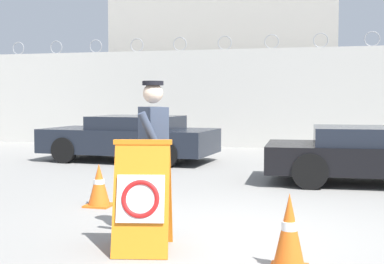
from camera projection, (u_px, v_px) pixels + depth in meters
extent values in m
plane|color=gray|center=(230.00, 234.00, 6.37)|extent=(90.00, 90.00, 0.00)
cube|color=beige|center=(295.00, 98.00, 17.02)|extent=(36.00, 0.30, 3.20)
torus|color=gray|center=(18.00, 48.00, 19.43)|extent=(0.47, 0.03, 0.47)
torus|color=gray|center=(56.00, 47.00, 19.05)|extent=(0.47, 0.03, 0.47)
torus|color=gray|center=(96.00, 46.00, 18.66)|extent=(0.47, 0.03, 0.47)
torus|color=gray|center=(137.00, 45.00, 18.27)|extent=(0.47, 0.03, 0.47)
torus|color=gray|center=(180.00, 44.00, 17.88)|extent=(0.47, 0.03, 0.47)
torus|color=gray|center=(225.00, 43.00, 17.49)|extent=(0.47, 0.03, 0.47)
torus|color=gray|center=(272.00, 42.00, 17.10)|extent=(0.47, 0.03, 0.47)
torus|color=gray|center=(321.00, 40.00, 16.71)|extent=(0.47, 0.03, 0.47)
torus|color=gray|center=(372.00, 39.00, 16.33)|extent=(0.47, 0.03, 0.47)
cube|color=#B2ADA3|center=(233.00, 66.00, 22.77)|extent=(8.59, 6.52, 5.98)
cube|color=orange|center=(141.00, 200.00, 5.49)|extent=(0.64, 0.49, 1.15)
cube|color=orange|center=(145.00, 194.00, 5.83)|extent=(0.64, 0.49, 1.15)
cube|color=orange|center=(143.00, 142.00, 5.62)|extent=(0.62, 0.19, 0.05)
cube|color=white|center=(141.00, 199.00, 5.46)|extent=(0.51, 0.26, 0.48)
torus|color=red|center=(140.00, 199.00, 5.44)|extent=(0.42, 0.24, 0.39)
cylinder|color=#232838|center=(151.00, 199.00, 6.28)|extent=(0.15, 0.15, 0.86)
cylinder|color=#232838|center=(156.00, 202.00, 6.11)|extent=(0.15, 0.15, 0.86)
cube|color=#384256|center=(153.00, 136.00, 6.15)|extent=(0.45, 0.49, 0.66)
sphere|color=beige|center=(153.00, 93.00, 6.11)|extent=(0.23, 0.23, 0.23)
cylinder|color=#384256|center=(145.00, 133.00, 6.39)|extent=(0.09, 0.09, 0.63)
cylinder|color=#384256|center=(153.00, 139.00, 5.86)|extent=(0.33, 0.29, 0.61)
cylinder|color=black|center=(153.00, 83.00, 6.11)|extent=(0.24, 0.24, 0.05)
cube|color=orange|center=(99.00, 205.00, 7.99)|extent=(0.38, 0.38, 0.03)
cone|color=orange|center=(99.00, 184.00, 7.97)|extent=(0.33, 0.33, 0.61)
cylinder|color=white|center=(99.00, 182.00, 7.97)|extent=(0.16, 0.16, 0.09)
cone|color=orange|center=(289.00, 230.00, 5.00)|extent=(0.30, 0.30, 0.70)
cylinder|color=white|center=(289.00, 227.00, 5.00)|extent=(0.15, 0.15, 0.10)
cylinder|color=black|center=(64.00, 150.00, 13.24)|extent=(0.65, 0.24, 0.64)
cylinder|color=black|center=(99.00, 144.00, 14.96)|extent=(0.65, 0.24, 0.64)
cylinder|color=black|center=(165.00, 154.00, 12.39)|extent=(0.65, 0.24, 0.64)
cylinder|color=black|center=(190.00, 147.00, 14.11)|extent=(0.65, 0.24, 0.64)
cube|color=black|center=(129.00, 141.00, 13.66)|extent=(4.46, 2.22, 0.61)
cube|color=black|center=(137.00, 122.00, 13.56)|extent=(2.20, 1.88, 0.33)
cylinder|color=black|center=(309.00, 160.00, 11.16)|extent=(0.65, 0.23, 0.64)
cylinder|color=black|center=(310.00, 171.00, 9.46)|extent=(0.65, 0.23, 0.64)
cube|color=black|center=(381.00, 158.00, 10.03)|extent=(4.35, 2.08, 0.51)
cube|color=black|center=(370.00, 136.00, 10.05)|extent=(2.13, 1.77, 0.33)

